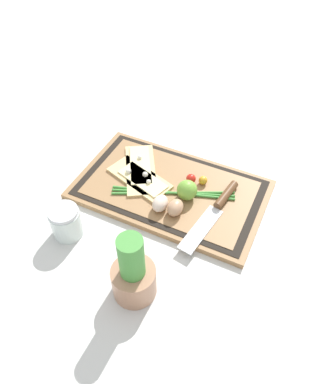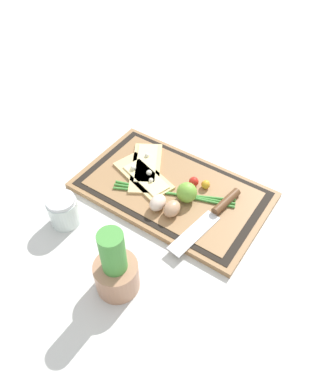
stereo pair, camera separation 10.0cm
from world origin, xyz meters
name	(u,v)px [view 2 (the right image)]	position (x,y,z in m)	size (l,w,h in m)	color
ground_plane	(172,192)	(0.00, 0.00, 0.00)	(6.00, 6.00, 0.00)	silver
cutting_board	(172,190)	(0.00, 0.00, 0.01)	(0.52, 0.31, 0.02)	#997047
pizza_slice_near	(146,166)	(0.11, -0.03, 0.02)	(0.18, 0.22, 0.02)	#DBBC7F
pizza_slice_far	(144,176)	(0.09, 0.01, 0.02)	(0.20, 0.14, 0.02)	#DBBC7F
knife	(217,210)	(-0.15, 0.01, 0.03)	(0.07, 0.26, 0.02)	silver
egg_brown	(172,209)	(-0.05, 0.08, 0.04)	(0.04, 0.05, 0.04)	tan
egg_pink	(158,203)	(-0.01, 0.08, 0.04)	(0.04, 0.05, 0.04)	beige
lime	(187,192)	(-0.06, 0.01, 0.05)	(0.05, 0.05, 0.05)	#70A838
cherry_tomato_red	(194,182)	(-0.04, -0.04, 0.03)	(0.03, 0.03, 0.03)	red
cherry_tomato_yellow	(206,184)	(-0.08, -0.05, 0.03)	(0.02, 0.02, 0.02)	gold
scallion_bunch	(173,194)	(-0.02, 0.02, 0.02)	(0.32, 0.15, 0.01)	#47933D
herb_pot	(116,270)	(-0.06, 0.31, 0.07)	(0.10, 0.10, 0.19)	#AD7A5B
sauce_jar	(64,212)	(0.17, 0.24, 0.04)	(0.08, 0.08, 0.09)	silver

